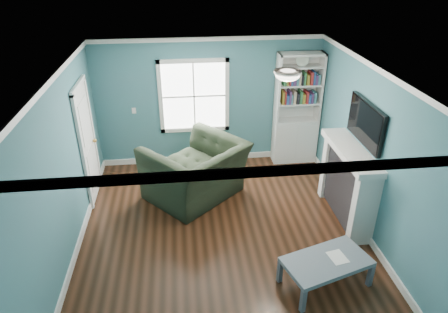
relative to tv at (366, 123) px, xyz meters
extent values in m
plane|color=black|center=(-2.20, -0.20, -1.72)|extent=(5.00, 5.00, 0.00)
plane|color=teal|center=(-2.20, 2.30, -0.43)|extent=(4.50, 0.00, 4.50)
plane|color=teal|center=(-2.20, -2.70, -0.43)|extent=(4.50, 0.00, 4.50)
plane|color=teal|center=(-4.45, -0.20, -0.43)|extent=(0.00, 5.00, 5.00)
plane|color=teal|center=(0.05, -0.20, -0.43)|extent=(0.00, 5.00, 5.00)
plane|color=white|center=(-2.20, -0.20, 0.88)|extent=(5.00, 5.00, 0.00)
cube|color=white|center=(-2.20, 2.28, -1.66)|extent=(4.50, 0.03, 0.12)
cube|color=white|center=(-4.44, -0.20, -1.66)|extent=(0.03, 5.00, 0.12)
cube|color=white|center=(0.03, -0.20, -1.66)|extent=(0.03, 5.00, 0.12)
cube|color=white|center=(-2.20, 2.28, 0.84)|extent=(4.50, 0.04, 0.08)
cube|color=white|center=(-2.20, -2.68, 0.84)|extent=(4.50, 0.04, 0.08)
cube|color=white|center=(-4.43, -0.20, 0.84)|extent=(0.04, 5.00, 0.08)
cube|color=white|center=(0.03, -0.20, 0.84)|extent=(0.04, 5.00, 0.08)
cube|color=white|center=(-2.50, 2.29, -0.27)|extent=(1.24, 0.01, 1.34)
cube|color=white|center=(-3.16, 2.28, -0.27)|extent=(0.08, 0.06, 1.50)
cube|color=white|center=(-1.84, 2.28, -0.27)|extent=(0.08, 0.06, 1.50)
cube|color=white|center=(-2.50, 2.28, -0.98)|extent=(1.40, 0.06, 0.08)
cube|color=white|center=(-2.50, 2.28, 0.44)|extent=(1.40, 0.06, 0.08)
cube|color=white|center=(-2.50, 2.28, -0.27)|extent=(1.24, 0.03, 0.03)
cube|color=white|center=(-2.50, 2.28, -0.27)|extent=(0.03, 0.03, 1.34)
cube|color=silver|center=(-0.43, 2.10, -1.27)|extent=(0.90, 0.35, 0.90)
cube|color=silver|center=(-0.86, 2.10, -0.12)|extent=(0.04, 0.35, 1.40)
cube|color=silver|center=(0.00, 2.10, -0.12)|extent=(0.04, 0.35, 1.40)
cube|color=silver|center=(-0.43, 2.26, -0.12)|extent=(0.90, 0.02, 1.40)
cube|color=silver|center=(-0.43, 2.10, 0.55)|extent=(0.90, 0.35, 0.04)
cube|color=silver|center=(-0.43, 2.10, -0.80)|extent=(0.84, 0.33, 0.03)
cube|color=silver|center=(-0.43, 2.10, -0.42)|extent=(0.84, 0.33, 0.03)
cube|color=silver|center=(-0.43, 2.10, -0.04)|extent=(0.84, 0.33, 0.03)
cube|color=silver|center=(-0.43, 2.10, 0.32)|extent=(0.84, 0.33, 0.03)
cube|color=olive|center=(-0.43, 2.08, -0.30)|extent=(0.70, 0.25, 0.22)
cube|color=maroon|center=(-0.43, 2.08, 0.08)|extent=(0.70, 0.25, 0.22)
cylinder|color=beige|center=(-0.43, 2.05, 0.46)|extent=(0.26, 0.06, 0.26)
cube|color=black|center=(-0.11, 0.00, -1.12)|extent=(0.30, 1.20, 1.10)
cube|color=black|center=(-0.13, 0.00, -1.32)|extent=(0.22, 0.65, 0.70)
cube|color=silver|center=(-0.13, -0.67, -1.12)|extent=(0.36, 0.16, 1.20)
cube|color=silver|center=(-0.13, 0.67, -1.12)|extent=(0.36, 0.16, 1.20)
cube|color=silver|center=(-0.15, 0.00, -0.47)|extent=(0.44, 1.58, 0.10)
cube|color=black|center=(0.00, 0.00, 0.00)|extent=(0.06, 1.10, 0.65)
cube|color=silver|center=(-4.43, 1.20, -0.70)|extent=(0.04, 0.80, 2.05)
cube|color=white|center=(-4.42, 0.75, -0.70)|extent=(0.05, 0.08, 2.13)
cube|color=white|center=(-4.42, 1.65, -0.70)|extent=(0.05, 0.08, 2.13)
cube|color=white|center=(-4.42, 1.20, 0.36)|extent=(0.05, 0.98, 0.08)
sphere|color=#BF8C3F|center=(-4.37, 1.50, -0.77)|extent=(0.07, 0.07, 0.07)
ellipsoid|color=white|center=(-1.30, -0.10, 0.82)|extent=(0.34, 0.34, 0.15)
cylinder|color=white|center=(-1.30, -0.10, 0.86)|extent=(0.38, 0.38, 0.03)
cube|color=white|center=(-3.70, 2.28, -0.52)|extent=(0.08, 0.01, 0.12)
imported|color=black|center=(-2.57, 0.93, -1.03)|extent=(1.88, 1.83, 1.39)
cube|color=#505560|center=(-1.38, -1.87, -1.55)|extent=(0.08, 0.08, 0.35)
cube|color=#505560|center=(-0.35, -1.55, -1.55)|extent=(0.08, 0.08, 0.35)
cube|color=#505560|center=(-1.55, -1.34, -1.55)|extent=(0.08, 0.08, 0.35)
cube|color=#505560|center=(-0.52, -1.01, -1.55)|extent=(0.08, 0.08, 0.35)
cube|color=slate|center=(-0.95, -1.44, -1.34)|extent=(1.27, 0.93, 0.06)
cube|color=white|center=(-0.79, -1.41, -1.31)|extent=(0.26, 0.31, 0.00)
camera|label=1|loc=(-2.76, -5.29, 2.38)|focal=32.00mm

